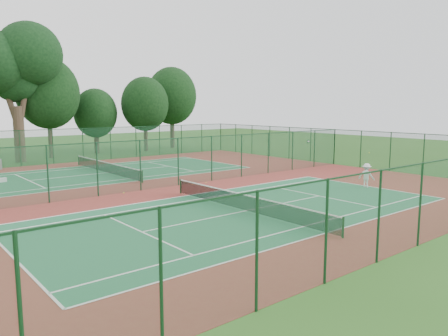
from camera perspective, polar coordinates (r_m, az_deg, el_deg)
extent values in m
plane|color=#28581B|center=(31.34, -8.31, -2.58)|extent=(120.00, 120.00, 0.00)
cube|color=maroon|center=(31.34, -8.31, -2.57)|extent=(40.00, 36.00, 0.01)
cube|color=#1F643E|center=(24.22, 2.79, -5.64)|extent=(23.77, 10.97, 0.01)
cube|color=#1D5E37|center=(39.23, -15.10, -0.61)|extent=(23.77, 10.97, 0.01)
cube|color=#1B5133|center=(47.34, -19.67, 2.77)|extent=(40.00, 0.02, 3.50)
cube|color=#13341B|center=(47.23, -19.77, 4.83)|extent=(40.00, 0.05, 0.05)
cube|color=#1A502B|center=(18.34, 22.08, -5.14)|extent=(40.00, 0.02, 3.50)
cube|color=#14371E|center=(18.05, 22.36, 0.16)|extent=(40.00, 0.05, 0.05)
cube|color=#174727|center=(44.68, 14.22, 2.70)|extent=(0.02, 36.00, 3.50)
cube|color=#163C20|center=(44.56, 14.29, 4.89)|extent=(0.05, 36.00, 0.05)
cube|color=#1C5430|center=(31.06, -8.38, 0.59)|extent=(40.00, 0.02, 3.50)
cube|color=#163D25|center=(30.89, -8.44, 3.74)|extent=(40.00, 0.05, 0.05)
cylinder|color=#133519|center=(19.97, 15.29, -7.51)|extent=(0.10, 0.10, 0.97)
cylinder|color=#133519|center=(29.08, -5.69, -2.39)|extent=(0.10, 0.10, 0.97)
cube|color=black|center=(24.11, 2.79, -4.55)|extent=(0.02, 12.80, 0.85)
cube|color=white|center=(24.02, 2.80, -3.54)|extent=(0.04, 12.80, 0.06)
cylinder|color=#14391B|center=(33.48, -10.62, -1.10)|extent=(0.10, 0.10, 0.97)
cylinder|color=#14391B|center=(45.04, -18.48, 0.96)|extent=(0.10, 0.10, 0.97)
cube|color=black|center=(39.16, -15.13, 0.07)|extent=(0.02, 12.80, 0.85)
cube|color=silver|center=(39.11, -15.15, 0.71)|extent=(0.04, 12.80, 0.06)
imported|color=silver|center=(32.55, 18.11, -0.93)|extent=(0.93, 1.25, 1.72)
cube|color=silver|center=(37.26, -27.18, -1.43)|extent=(0.87, 0.34, 0.33)
sphere|color=#B7C92E|center=(32.27, -4.16, -2.13)|extent=(0.07, 0.07, 0.07)
sphere|color=yellow|center=(32.94, -2.38, -1.91)|extent=(0.06, 0.06, 0.06)
sphere|color=#D8ED37|center=(29.75, -12.96, -3.19)|extent=(0.07, 0.07, 0.07)
cylinder|color=#3E2E21|center=(49.66, -25.18, 4.00)|extent=(1.05, 1.05, 5.75)
cylinder|color=#3E2E21|center=(49.67, -26.54, 8.90)|extent=(1.95, 0.57, 5.71)
cylinder|color=#3E2E21|center=(49.63, -24.47, 9.36)|extent=(1.82, 0.54, 6.20)
sphere|color=black|center=(50.03, -24.07, 13.44)|extent=(6.51, 6.51, 6.51)
sphere|color=black|center=(50.44, -25.58, 10.57)|extent=(4.98, 4.98, 4.98)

